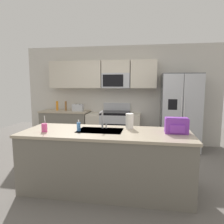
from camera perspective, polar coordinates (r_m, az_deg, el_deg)
The scene contains 14 objects.
ground_plane at distance 3.86m, azimuth -2.07°, elevation -16.84°, with size 9.00×9.00×0.00m, color #66605B.
kitchen_wall_unit at distance 5.59m, azimuth 0.69°, elevation 6.34°, with size 5.20×0.43×2.60m.
back_counter at distance 5.78m, azimuth -12.55°, elevation -4.01°, with size 1.26×0.63×0.90m.
range_oven at distance 5.43m, azimuth 0.52°, elevation -4.65°, with size 1.36×0.61×1.10m.
refrigerator at distance 5.28m, azimuth 18.17°, elevation -0.08°, with size 0.90×0.76×1.85m.
island_counter at distance 3.25m, azimuth -1.66°, elevation -13.01°, with size 2.52×0.94×0.90m.
toaster at distance 5.52m, azimuth -9.34°, elevation 1.20°, with size 0.28×0.16×0.18m.
pepper_mill at distance 5.68m, azimuth -12.55°, elevation 1.65°, with size 0.05×0.05×0.25m, color brown.
bottle_orange at distance 5.81m, azimuth -14.82°, elevation 1.69°, with size 0.06×0.06×0.25m, color orange.
sink_faucet at distance 3.29m, azimuth -2.66°, elevation -1.66°, with size 0.08×0.21×0.28m.
drink_cup_pink at distance 3.24m, azimuth -18.07°, elevation -4.10°, with size 0.08×0.08×0.24m.
soap_dispenser at distance 3.17m, azimuth -9.14°, elevation -3.96°, with size 0.06×0.06×0.17m.
paper_towel_roll at distance 3.30m, azimuth 4.83°, elevation -2.50°, with size 0.12×0.12×0.24m, color white.
backpack at distance 3.12m, azimuth 17.27°, elevation -3.46°, with size 0.32×0.22×0.23m.
Camera 1 is at (0.71, -3.44, 1.60)m, focal length 33.32 mm.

